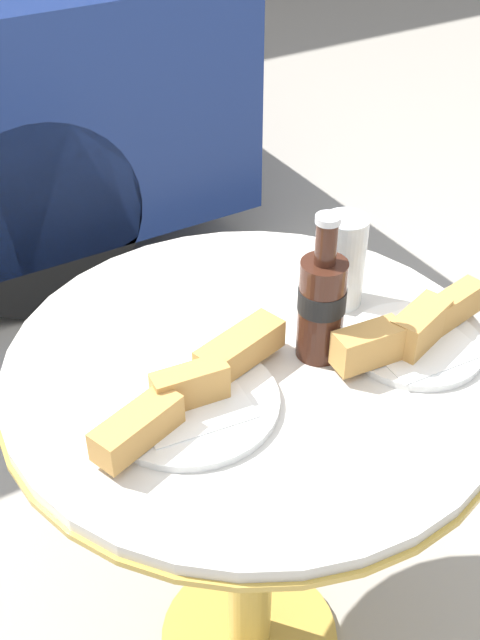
% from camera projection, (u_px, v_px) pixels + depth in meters
% --- Properties ---
extents(ground_plane, '(30.00, 30.00, 0.00)m').
position_uv_depth(ground_plane, '(249.00, 639.00, 1.65)').
color(ground_plane, '#A8A093').
extents(bistro_table, '(0.76, 0.76, 0.75)m').
position_uv_depth(bistro_table, '(252.00, 439.00, 1.30)').
color(bistro_table, gold).
rests_on(bistro_table, ground_plane).
extents(cola_bottle_left, '(0.07, 0.07, 0.24)m').
position_uv_depth(cola_bottle_left, '(322.00, 303.00, 1.16)').
color(cola_bottle_left, '#3D1E14').
rests_on(cola_bottle_left, bistro_table).
extents(drinking_glass, '(0.07, 0.07, 0.16)m').
position_uv_depth(drinking_glass, '(343.00, 265.00, 1.28)').
color(drinking_glass, black).
rests_on(drinking_glass, bistro_table).
extents(lunch_plate_near, '(0.34, 0.26, 0.07)m').
position_uv_depth(lunch_plate_near, '(191.00, 393.00, 1.11)').
color(lunch_plate_near, white).
rests_on(lunch_plate_near, bistro_table).
extents(lunch_plate_far, '(0.29, 0.21, 0.07)m').
position_uv_depth(lunch_plate_far, '(414.00, 334.00, 1.20)').
color(lunch_plate_far, white).
rests_on(lunch_plate_far, bistro_table).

